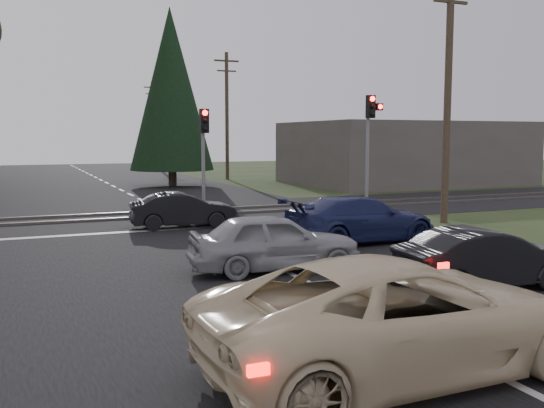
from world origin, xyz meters
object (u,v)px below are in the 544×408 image
traffic_signal_right (370,130)px  utility_pole_mid (227,113)px  silver_car (274,242)px  utility_pole_far (153,121)px  blue_sedan (361,219)px  dark_hatchback (486,259)px  traffic_signal_center (204,144)px  dark_car_far (183,210)px  cream_coupe (400,316)px  utility_pole_near (448,89)px

traffic_signal_right → utility_pole_mid: (0.95, 20.53, 1.41)m
silver_car → utility_pole_far: bearing=-3.4°
utility_pole_mid → traffic_signal_right: bearing=-92.7°
traffic_signal_right → blue_sedan: bearing=-124.1°
dark_hatchback → utility_pole_mid: bearing=-4.7°
traffic_signal_center → silver_car: traffic_signal_center is taller
dark_hatchback → dark_car_far: 11.07m
cream_coupe → dark_car_far: (0.68, 13.51, -0.16)m
traffic_signal_center → dark_hatchback: 13.04m
traffic_signal_center → blue_sedan: (2.61, -7.02, -2.13)m
traffic_signal_right → cream_coupe: bearing=-120.8°
traffic_signal_center → blue_sedan: bearing=-69.6°
utility_pole_near → utility_pole_far: bearing=90.0°
utility_pole_far → blue_sedan: bearing=-95.4°
traffic_signal_center → utility_pole_mid: 20.82m
cream_coupe → utility_pole_near: bearing=-42.5°
cream_coupe → dark_hatchback: (4.17, 3.00, -0.14)m
traffic_signal_right → cream_coupe: 17.05m
silver_car → utility_pole_near: bearing=-55.2°
utility_pole_near → cream_coupe: utility_pole_near is taller
traffic_signal_right → blue_sedan: (-3.94, -5.81, -2.64)m
traffic_signal_right → utility_pole_near: utility_pole_near is taller
cream_coupe → silver_car: size_ratio=1.38×
cream_coupe → dark_car_far: bearing=-4.3°
cream_coupe → silver_car: bearing=-9.6°
dark_car_far → dark_hatchback: bearing=-156.0°
traffic_signal_center → silver_car: 9.83m
cream_coupe → dark_hatchback: size_ratio=1.46×
blue_sedan → dark_car_far: 6.28m
utility_pole_mid → dark_car_far: utility_pole_mid is taller
dark_car_far → blue_sedan: bearing=-134.8°
cream_coupe → silver_car: (0.88, 6.17, -0.08)m
utility_pole_far → traffic_signal_center: bearing=-99.6°
traffic_signal_right → dark_hatchback: bearing=-111.2°
dark_hatchback → cream_coupe: bearing=130.7°
traffic_signal_center → silver_car: bearing=-97.2°
utility_pole_mid → dark_hatchback: bearing=-99.6°
silver_car → blue_sedan: 4.55m
utility_pole_near → silver_car: 10.75m
utility_pole_far → utility_pole_mid: bearing=-90.0°
cream_coupe → dark_hatchback: cream_coupe is taller
traffic_signal_center → utility_pole_far: size_ratio=0.46×
utility_pole_near → traffic_signal_right: bearing=105.3°
cream_coupe → utility_pole_far: bearing=-10.5°
traffic_signal_right → utility_pole_near: size_ratio=0.52×
silver_car → blue_sedan: bearing=-50.9°
dark_hatchback → traffic_signal_right: bearing=-16.3°
blue_sedan → silver_car: bearing=120.4°
utility_pole_mid → silver_car: (-8.70, -28.84, -4.06)m
blue_sedan → traffic_signal_center: bearing=17.4°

